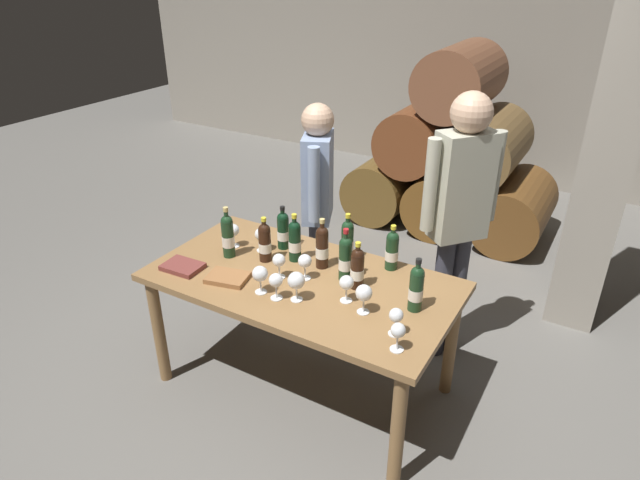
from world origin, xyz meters
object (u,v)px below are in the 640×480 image
Objects in this scene: wine_glass_5 at (260,274)px; wine_glass_0 at (398,332)px; wine_bottle_4 at (345,258)px; wine_bottle_7 at (295,240)px; wine_bottle_0 at (416,288)px; wine_bottle_9 at (283,230)px; wine_bottle_2 at (357,268)px; wine_glass_4 at (305,262)px; wine_bottle_5 at (265,242)px; wine_bottle_3 at (228,235)px; sommelier_presenting at (459,207)px; wine_glass_3 at (279,261)px; wine_glass_6 at (233,231)px; taster_seated_left at (318,196)px; dining_table at (302,292)px; wine_bottle_1 at (392,250)px; wine_bottle_6 at (322,246)px; wine_glass_9 at (347,283)px; leather_ledger at (183,267)px; wine_glass_10 at (364,294)px; wine_glass_2 at (276,281)px; tasting_notebook at (228,278)px; wine_glass_7 at (296,281)px; wine_glass_8 at (261,235)px; wine_glass_1 at (396,316)px; wine_bottle_8 at (347,240)px.

wine_glass_0 is at bearing -5.36° from wine_glass_5.
wine_bottle_4 is 1.05× the size of wine_bottle_7.
wine_bottle_9 is at bearing 167.20° from wine_bottle_0.
wine_bottle_2 is 0.29m from wine_glass_4.
wine_bottle_5 is 0.35m from wine_glass_5.
wine_bottle_3 is 1.02× the size of wine_bottle_4.
sommelier_presenting is at bearing 92.17° from wine_bottle_0.
wine_bottle_9 is 0.16× the size of sommelier_presenting.
wine_bottle_7 is at bearing 98.91° from wine_glass_3.
wine_glass_0 is 1.32m from wine_glass_6.
wine_bottle_2 is 0.86× the size of wine_bottle_3.
wine_glass_5 is 0.56m from wine_glass_6.
dining_table is at bearing -65.87° from taster_seated_left.
wine_bottle_1 is at bearing -27.62° from taster_seated_left.
wine_bottle_6 is at bearing 3.44° from wine_bottle_7.
wine_glass_9 is 0.98m from leather_ledger.
wine_bottle_9 is at bearing -85.70° from taster_seated_left.
wine_glass_6 is (-1.21, 0.07, -0.02)m from wine_bottle_0.
wine_bottle_9 is 1.25× the size of leather_ledger.
wine_bottle_1 is at bearing 97.03° from wine_glass_10.
wine_glass_2 is 0.24m from wine_glass_4.
sommelier_presenting is (0.97, 0.97, 0.27)m from tasting_notebook.
wine_bottle_6 reaches higher than dining_table.
wine_glass_2 is at bearing 174.34° from wine_glass_0.
wine_glass_10 is at bearing -16.79° from wine_glass_4.
tasting_notebook is (-0.43, -0.03, -0.10)m from wine_glass_7.
wine_bottle_0 is at bearing 98.61° from wine_glass_0.
wine_bottle_4 is at bearing 169.82° from wine_bottle_0.
wine_glass_8 is at bearing -132.48° from wine_bottle_9.
wine_glass_4 is 0.95× the size of wine_glass_10.
wine_glass_10 is (0.73, -0.37, -0.01)m from wine_bottle_9.
wine_glass_7 reaches higher than wine_glass_5.
leather_ledger is (-0.73, -0.06, -0.10)m from wine_glass_7.
wine_bottle_1 is 0.62m from wine_glass_7.
wine_glass_2 is 0.46m from wine_glass_10.
wine_bottle_6 is at bearing 57.25° from wine_glass_3.
taster_seated_left is (0.32, 0.97, 0.15)m from leather_ledger.
wine_bottle_1 reaches higher than wine_glass_3.
wine_bottle_1 reaches higher than wine_glass_6.
wine_glass_8 reaches higher than wine_glass_0.
wine_bottle_6 is at bearing 144.64° from wine_glass_0.
wine_bottle_9 reaches higher than wine_glass_10.
dining_table is 0.44m from wine_bottle_9.
wine_bottle_1 is 0.97m from wine_glass_6.
wine_glass_1 is 0.95× the size of wine_glass_8.
wine_glass_2 is 1.18m from sommelier_presenting.
wine_bottle_0 is 0.63m from wine_glass_4.
wine_glass_3 is at bearing -33.76° from wine_bottle_5.
wine_glass_4 is at bearing -106.84° from wine_bottle_8.
wine_glass_6 is at bearing 167.09° from wine_glass_10.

